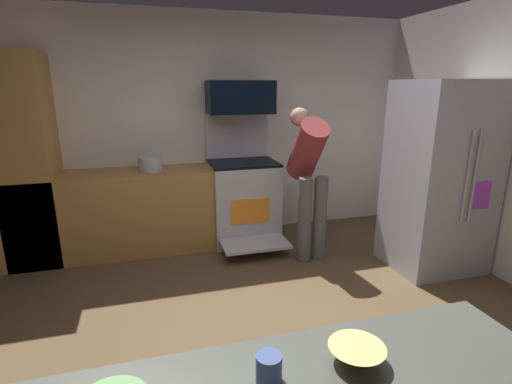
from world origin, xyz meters
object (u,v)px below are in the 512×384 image
object	(u,v)px
person_cook	(308,171)
stock_pot	(150,164)
mixing_bowl_prep	(356,354)
mug_tea	(269,368)
oven_range	(243,198)
refrigerator	(440,178)
microwave	(240,97)

from	to	relation	value
person_cook	stock_pot	size ratio (longest dim) A/B	6.15
mixing_bowl_prep	mug_tea	size ratio (longest dim) A/B	2.09
oven_range	mug_tea	bearing A→B (deg)	-102.61
refrigerator	mug_tea	distance (m)	3.17
microwave	mug_tea	size ratio (longest dim) A/B	8.15
microwave	refrigerator	xyz separation A→B (m)	(1.68, -1.31, -0.74)
microwave	stock_pot	size ratio (longest dim) A/B	2.91
oven_range	refrigerator	size ratio (longest dim) A/B	0.80
mixing_bowl_prep	stock_pot	xyz separation A→B (m)	(-0.60, 3.29, 0.05)
mug_tea	stock_pot	world-z (taller)	stock_pot
person_cook	mug_tea	distance (m)	2.94
oven_range	microwave	distance (m)	1.16
oven_range	mug_tea	distance (m)	3.38
microwave	refrigerator	distance (m)	2.25
mixing_bowl_prep	stock_pot	distance (m)	3.34
oven_range	stock_pot	size ratio (longest dim) A/B	5.82
mug_tea	stock_pot	xyz separation A→B (m)	(-0.30, 3.29, 0.03)
oven_range	person_cook	xyz separation A→B (m)	(0.55, -0.62, 0.43)
microwave	mixing_bowl_prep	size ratio (longest dim) A/B	3.89
microwave	refrigerator	bearing A→B (deg)	-37.86
person_cook	mixing_bowl_prep	xyz separation A→B (m)	(-0.98, -2.65, -0.00)
microwave	mug_tea	bearing A→B (deg)	-102.26
refrigerator	mug_tea	world-z (taller)	refrigerator
microwave	person_cook	world-z (taller)	microwave
microwave	refrigerator	size ratio (longest dim) A/B	0.40
person_cook	stock_pot	xyz separation A→B (m)	(-1.58, 0.64, 0.05)
stock_pot	person_cook	bearing A→B (deg)	-22.10
oven_range	refrigerator	bearing A→B (deg)	-35.77
mug_tea	microwave	bearing A→B (deg)	77.74
oven_range	mixing_bowl_prep	bearing A→B (deg)	-97.45
person_cook	mixing_bowl_prep	world-z (taller)	person_cook
person_cook	mug_tea	xyz separation A→B (m)	(-1.28, -2.65, 0.01)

